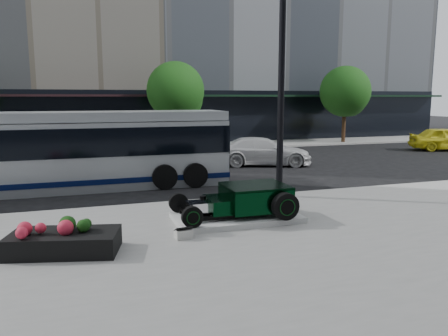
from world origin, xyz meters
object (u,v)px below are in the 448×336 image
object	(u,v)px
transit_bus	(69,150)
white_sedan	(263,151)
flower_planter	(64,241)
yellow_taxi	(447,139)
lamppost	(281,97)
hot_rod	(248,199)

from	to	relation	value
transit_bus	white_sedan	bearing A→B (deg)	18.34
flower_planter	yellow_taxi	distance (m)	26.64
flower_planter	lamppost	bearing A→B (deg)	27.63
flower_planter	white_sedan	xyz separation A→B (m)	(9.39, 10.84, 0.32)
hot_rod	lamppost	bearing A→B (deg)	48.58
hot_rod	flower_planter	bearing A→B (deg)	-165.63
lamppost	flower_planter	distance (m)	8.30
flower_planter	yellow_taxi	bearing A→B (deg)	28.74
white_sedan	hot_rod	bearing A→B (deg)	172.22
flower_planter	transit_bus	bearing A→B (deg)	89.73
flower_planter	transit_bus	xyz separation A→B (m)	(0.04, 7.74, 1.10)
hot_rod	yellow_taxi	xyz separation A→B (m)	(18.61, 11.59, 0.07)
transit_bus	yellow_taxi	bearing A→B (deg)	12.25
flower_planter	white_sedan	world-z (taller)	white_sedan
flower_planter	yellow_taxi	world-z (taller)	yellow_taxi
white_sedan	yellow_taxi	world-z (taller)	yellow_taxi
hot_rod	white_sedan	size ratio (longest dim) A/B	0.65
lamppost	transit_bus	distance (m)	8.21
white_sedan	lamppost	bearing A→B (deg)	178.56
lamppost	white_sedan	xyz separation A→B (m)	(2.56, 7.27, -2.75)
transit_bus	white_sedan	xyz separation A→B (m)	(9.35, 3.10, -0.77)
lamppost	transit_bus	size ratio (longest dim) A/B	0.60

